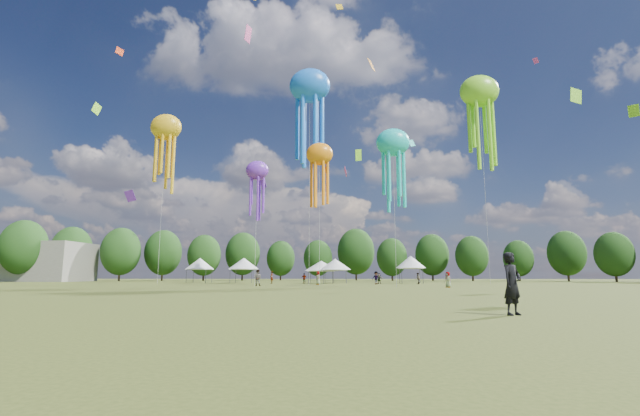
{
  "coord_description": "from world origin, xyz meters",
  "views": [
    {
      "loc": [
        3.83,
        -16.15,
        1.2
      ],
      "look_at": [
        1.59,
        15.0,
        6.0
      ],
      "focal_mm": 24.76,
      "sensor_mm": 36.0,
      "label": 1
    }
  ],
  "objects": [
    {
      "name": "spectators_far",
      "position": [
        4.91,
        46.46,
        0.85
      ],
      "size": [
        22.67,
        23.35,
        1.89
      ],
      "color": "gray",
      "rests_on": "ground"
    },
    {
      "name": "festival_tents",
      "position": [
        -5.04,
        55.64,
        3.08
      ],
      "size": [
        39.94,
        9.79,
        4.32
      ],
      "color": "#47474C",
      "rests_on": "ground"
    },
    {
      "name": "treeline",
      "position": [
        -3.87,
        62.51,
        6.54
      ],
      "size": [
        201.57,
        95.24,
        13.43
      ],
      "color": "#38281C",
      "rests_on": "ground"
    },
    {
      "name": "ground",
      "position": [
        0.0,
        0.0,
        0.0
      ],
      "size": [
        300.0,
        300.0,
        0.0
      ],
      "primitive_type": "plane",
      "color": "#384416",
      "rests_on": "ground"
    },
    {
      "name": "small_kites",
      "position": [
        0.53,
        41.71,
        30.64
      ],
      "size": [
        78.96,
        61.06,
        45.46
      ],
      "color": "orange",
      "rests_on": "ground"
    },
    {
      "name": "spectator_near",
      "position": [
        -7.1,
        34.84,
        0.94
      ],
      "size": [
        0.95,
        0.76,
        1.89
      ],
      "primitive_type": "imported",
      "rotation": [
        0.0,
        0.0,
        3.09
      ],
      "color": "gray",
      "rests_on": "ground"
    },
    {
      "name": "show_kites",
      "position": [
        3.85,
        43.2,
        22.35
      ],
      "size": [
        52.25,
        21.91,
        31.43
      ],
      "color": "orange",
      "rests_on": "ground"
    },
    {
      "name": "observer_main",
      "position": [
        8.76,
        -1.97,
        0.96
      ],
      "size": [
        0.84,
        0.79,
        1.92
      ],
      "primitive_type": "imported",
      "rotation": [
        0.0,
        0.0,
        0.64
      ],
      "color": "black",
      "rests_on": "ground"
    }
  ]
}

